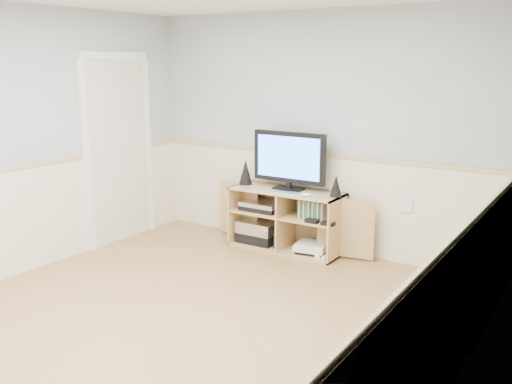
# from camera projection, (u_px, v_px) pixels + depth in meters

# --- Properties ---
(room) EXTENTS (4.04, 4.54, 2.54)m
(room) POSITION_uv_depth(u_px,v_px,m) (182.00, 166.00, 4.28)
(room) COLOR tan
(room) RESTS_ON ground
(media_cabinet) EXTENTS (1.91, 0.46, 0.65)m
(media_cabinet) POSITION_uv_depth(u_px,v_px,m) (289.00, 218.00, 6.14)
(media_cabinet) COLOR tan
(media_cabinet) RESTS_ON floor
(monitor) EXTENTS (0.84, 0.18, 0.62)m
(monitor) POSITION_uv_depth(u_px,v_px,m) (289.00, 159.00, 5.99)
(monitor) COLOR black
(monitor) RESTS_ON media_cabinet
(speaker_left) EXTENTS (0.15, 0.15, 0.27)m
(speaker_left) POSITION_uv_depth(u_px,v_px,m) (246.00, 172.00, 6.29)
(speaker_left) COLOR black
(speaker_left) RESTS_ON media_cabinet
(speaker_right) EXTENTS (0.12, 0.12, 0.22)m
(speaker_right) POSITION_uv_depth(u_px,v_px,m) (336.00, 186.00, 5.72)
(speaker_right) COLOR black
(speaker_right) RESTS_ON media_cabinet
(keyboard) EXTENTS (0.29, 0.16, 0.01)m
(keyboard) POSITION_uv_depth(u_px,v_px,m) (283.00, 193.00, 5.89)
(keyboard) COLOR white
(keyboard) RESTS_ON media_cabinet
(mouse) EXTENTS (0.11, 0.09, 0.04)m
(mouse) POSITION_uv_depth(u_px,v_px,m) (306.00, 195.00, 5.74)
(mouse) COLOR white
(mouse) RESTS_ON media_cabinet
(av_components) EXTENTS (0.52, 0.32, 0.47)m
(av_components) POSITION_uv_depth(u_px,v_px,m) (260.00, 225.00, 6.29)
(av_components) COLOR black
(av_components) RESTS_ON media_cabinet
(game_consoles) EXTENTS (0.46, 0.30, 0.11)m
(game_consoles) POSITION_uv_depth(u_px,v_px,m) (311.00, 248.00, 5.98)
(game_consoles) COLOR white
(game_consoles) RESTS_ON media_cabinet
(game_cases) EXTENTS (0.28, 0.14, 0.19)m
(game_cases) POSITION_uv_depth(u_px,v_px,m) (313.00, 210.00, 5.87)
(game_cases) COLOR #3F8C3F
(game_cases) RESTS_ON media_cabinet
(wall_outlet) EXTENTS (0.12, 0.03, 0.12)m
(wall_outlet) POSITION_uv_depth(u_px,v_px,m) (406.00, 206.00, 5.59)
(wall_outlet) COLOR white
(wall_outlet) RESTS_ON wall_back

